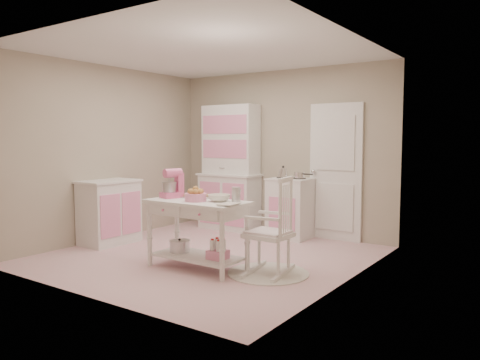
% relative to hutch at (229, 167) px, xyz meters
% --- Properties ---
extents(room_shell, '(3.84, 3.84, 2.62)m').
position_rel_hutch_xyz_m(room_shell, '(0.86, -1.66, 0.61)').
color(room_shell, pink).
rests_on(room_shell, ground).
extents(door, '(0.82, 0.05, 2.04)m').
position_rel_hutch_xyz_m(door, '(1.81, 0.21, -0.02)').
color(door, white).
rests_on(door, ground).
extents(hutch, '(1.06, 0.50, 2.08)m').
position_rel_hutch_xyz_m(hutch, '(0.00, 0.00, 0.00)').
color(hutch, white).
rests_on(hutch, ground).
extents(stove, '(0.62, 0.57, 0.92)m').
position_rel_hutch_xyz_m(stove, '(1.20, -0.05, -0.58)').
color(stove, white).
rests_on(stove, ground).
extents(base_cabinet, '(0.54, 0.84, 0.92)m').
position_rel_hutch_xyz_m(base_cabinet, '(-0.77, -1.89, -0.58)').
color(base_cabinet, white).
rests_on(base_cabinet, ground).
extents(lace_rug, '(0.92, 0.92, 0.01)m').
position_rel_hutch_xyz_m(lace_rug, '(1.93, -1.90, -1.03)').
color(lace_rug, white).
rests_on(lace_rug, ground).
extents(rocking_chair, '(0.60, 0.79, 1.10)m').
position_rel_hutch_xyz_m(rocking_chair, '(1.93, -1.90, -0.49)').
color(rocking_chair, white).
rests_on(rocking_chair, ground).
extents(work_table, '(1.20, 0.60, 0.80)m').
position_rel_hutch_xyz_m(work_table, '(1.13, -2.18, -0.64)').
color(work_table, white).
rests_on(work_table, ground).
extents(stand_mixer, '(0.27, 0.33, 0.34)m').
position_rel_hutch_xyz_m(stand_mixer, '(0.71, -2.16, -0.07)').
color(stand_mixer, pink).
rests_on(stand_mixer, work_table).
extents(cookie_tray, '(0.34, 0.24, 0.02)m').
position_rel_hutch_xyz_m(cookie_tray, '(0.98, -2.00, -0.23)').
color(cookie_tray, silver).
rests_on(cookie_tray, work_table).
extents(bread_basket, '(0.25, 0.25, 0.09)m').
position_rel_hutch_xyz_m(bread_basket, '(1.15, -2.23, -0.19)').
color(bread_basket, pink).
rests_on(bread_basket, work_table).
extents(mixing_bowl, '(0.25, 0.25, 0.08)m').
position_rel_hutch_xyz_m(mixing_bowl, '(1.39, -2.10, -0.20)').
color(mixing_bowl, white).
rests_on(mixing_bowl, work_table).
extents(metal_pitcher, '(0.10, 0.10, 0.17)m').
position_rel_hutch_xyz_m(metal_pitcher, '(1.57, -2.02, -0.16)').
color(metal_pitcher, silver).
rests_on(metal_pitcher, work_table).
extents(recipe_book, '(0.19, 0.25, 0.02)m').
position_rel_hutch_xyz_m(recipe_book, '(1.58, -2.30, -0.23)').
color(recipe_book, white).
rests_on(recipe_book, work_table).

